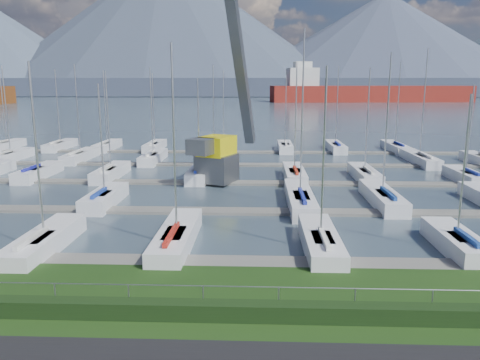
{
  "coord_description": "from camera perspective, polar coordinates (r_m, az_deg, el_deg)",
  "views": [
    {
      "loc": [
        1.15,
        -17.2,
        9.11
      ],
      "look_at": [
        0.0,
        12.0,
        3.0
      ],
      "focal_mm": 35.0,
      "sensor_mm": 36.0,
      "label": 1
    }
  ],
  "objects": [
    {
      "name": "path",
      "position": [
        16.91,
        -2.13,
        -20.76
      ],
      "size": [
        160.0,
        2.0,
        0.04
      ],
      "primitive_type": "cube",
      "color": "black",
      "rests_on": "grass"
    },
    {
      "name": "water",
      "position": [
        277.37,
        2.04,
        9.83
      ],
      "size": [
        800.0,
        540.0,
        0.2
      ],
      "primitive_type": "cube",
      "color": "#3D4D5A"
    },
    {
      "name": "hedge",
      "position": [
        18.98,
        -1.52,
        -15.67
      ],
      "size": [
        80.0,
        0.7,
        0.7
      ],
      "primitive_type": "cube",
      "color": "black",
      "rests_on": "grass"
    },
    {
      "name": "fence",
      "position": [
        18.97,
        -1.46,
        -12.84
      ],
      "size": [
        80.0,
        0.04,
        0.04
      ],
      "primitive_type": "cylinder",
      "rotation": [
        0.0,
        1.57,
        0.0
      ],
      "color": "gray",
      "rests_on": "grass"
    },
    {
      "name": "foothill",
      "position": [
        347.22,
        2.1,
        11.28
      ],
      "size": [
        900.0,
        80.0,
        12.0
      ],
      "primitive_type": "cube",
      "color": "#3F485D",
      "rests_on": "water"
    },
    {
      "name": "mountains",
      "position": [
        423.54,
        3.22,
        16.87
      ],
      "size": [
        1190.0,
        360.0,
        115.0
      ],
      "color": "#3B4556",
      "rests_on": "water"
    },
    {
      "name": "docks",
      "position": [
        44.21,
        0.71,
        -0.38
      ],
      "size": [
        90.0,
        41.6,
        0.25
      ],
      "color": "gray",
      "rests_on": "water"
    },
    {
      "name": "crane",
      "position": [
        44.85,
        -2.18,
        6.96
      ],
      "size": [
        6.15,
        13.48,
        22.35
      ],
      "rotation": [
        0.0,
        0.0,
        -0.41
      ],
      "color": "#4F5155",
      "rests_on": "water"
    },
    {
      "name": "cargo_ship_mid",
      "position": [
        243.24,
        14.6,
        10.12
      ],
      "size": [
        99.58,
        27.5,
        21.5
      ],
      "rotation": [
        0.0,
        0.0,
        0.1
      ],
      "color": "maroon",
      "rests_on": "water"
    },
    {
      "name": "sailboat_fleet",
      "position": [
        46.43,
        -1.53,
        7.18
      ],
      "size": [
        75.92,
        49.79,
        13.51
      ],
      "color": "#1C448F",
      "rests_on": "water"
    }
  ]
}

